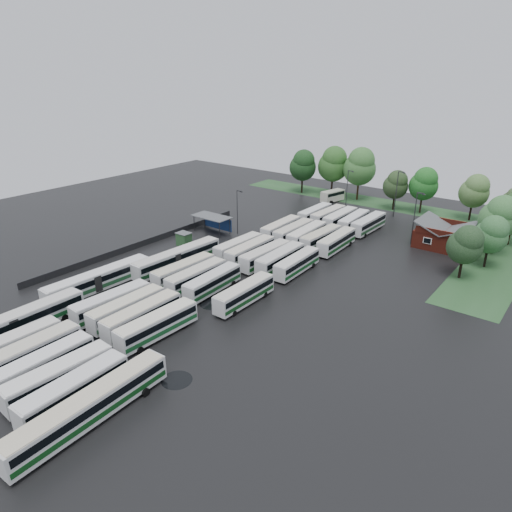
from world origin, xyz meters
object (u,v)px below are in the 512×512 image
Objects in this scene: brick_building at (445,238)px; artic_bus_east at (90,407)px; minibus at (332,195)px; artic_bus_west_a at (17,323)px.

brick_building is 70.42m from artic_bus_east.
artic_bus_west_a is at bearing -77.14° from minibus.
artic_bus_west_a is (-33.12, -66.03, -0.05)m from brick_building.
brick_building is at bearing 77.67° from artic_bus_east.
brick_building reaches higher than artic_bus_west_a.
artic_bus_east is at bearing -63.31° from minibus.
minibus is (-21.19, 85.45, -0.19)m from artic_bus_east.
brick_building reaches higher than minibus.
artic_bus_east is 2.50× the size of minibus.
brick_building is 1.43× the size of minibus.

